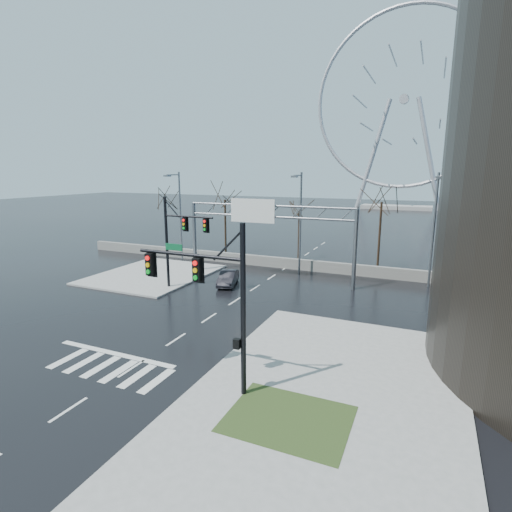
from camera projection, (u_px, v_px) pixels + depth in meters
The scene contains 19 objects.
ground at pixel (176, 340), 24.43m from camera, with size 260.00×260.00×0.00m, color black.
sidewalk_near at pixel (276, 500), 12.43m from camera, with size 12.00×12.00×0.15m, color gray.
sidewalk_right_ext at pixel (346, 354), 22.28m from camera, with size 12.00×10.00×0.15m, color gray.
sidewalk_far at pixel (154, 274), 39.48m from camera, with size 10.00×12.00×0.15m, color gray.
grass_strip at pixel (288, 419), 16.39m from camera, with size 5.00×4.00×0.02m, color #293A18.
barrier_wall at pixel (285, 263), 42.22m from camera, with size 52.00×0.50×1.10m, color slate.
signal_mast_near at pixel (215, 291), 17.77m from camera, with size 5.52×0.41×8.00m.
signal_mast_far at pixel (177, 235), 33.75m from camera, with size 4.72×0.41×8.00m.
sign_gantry at pixel (264, 225), 36.89m from camera, with size 16.36×0.40×7.60m.
streetlight_left at pixel (178, 210), 44.17m from camera, with size 0.50×2.55×10.00m.
streetlight_mid at pixel (299, 215), 38.67m from camera, with size 0.50×2.55×10.00m.
streetlight_right at pixel (434, 222), 33.96m from camera, with size 0.50×2.55×10.00m.
tree_far_left at pixel (166, 206), 51.82m from camera, with size 3.50×3.50×7.00m.
tree_left at pixel (225, 206), 47.76m from camera, with size 3.75×3.75×7.50m.
tree_center at pixel (299, 215), 45.29m from camera, with size 3.25×3.25×6.50m.
tree_right at pixel (381, 210), 40.64m from camera, with size 3.90×3.90×7.80m.
tree_far_right at pixel (468, 221), 38.11m from camera, with size 3.40×3.40×6.80m.
ferris_wheel at pixel (404, 107), 102.06m from camera, with size 45.00×6.00×50.91m.
car at pixel (228, 278), 36.00m from camera, with size 1.38×3.95×1.30m, color black.
Camera 1 is at (13.66, -18.92, 10.13)m, focal length 28.00 mm.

